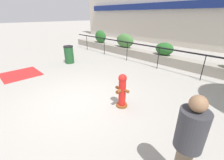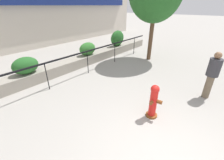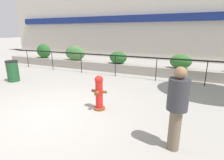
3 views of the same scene
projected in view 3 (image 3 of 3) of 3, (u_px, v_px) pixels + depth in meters
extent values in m
plane|color=#9E9991|center=(50.00, 115.00, 5.09)|extent=(120.00, 120.00, 0.00)
cube|color=beige|center=(149.00, 11.00, 14.57)|extent=(30.00, 1.00, 8.00)
cube|color=navy|center=(146.00, 18.00, 14.15)|extent=(27.00, 0.36, 0.56)
cube|color=gray|center=(123.00, 68.00, 10.30)|extent=(18.00, 0.70, 0.50)
cube|color=black|center=(115.00, 56.00, 9.10)|extent=(15.00, 0.05, 0.06)
cylinder|color=black|center=(28.00, 58.00, 11.76)|extent=(0.04, 0.04, 1.15)
cylinder|color=black|center=(52.00, 61.00, 10.92)|extent=(0.04, 0.04, 1.15)
cylinder|color=black|center=(81.00, 63.00, 10.08)|extent=(0.04, 0.04, 1.15)
cylinder|color=black|center=(115.00, 66.00, 9.25)|extent=(0.04, 0.04, 1.15)
cylinder|color=black|center=(156.00, 69.00, 8.41)|extent=(0.04, 0.04, 1.15)
cylinder|color=black|center=(206.00, 74.00, 7.57)|extent=(0.04, 0.04, 1.15)
ellipsoid|color=#235B23|center=(44.00, 51.00, 12.46)|extent=(1.14, 0.65, 0.97)
ellipsoid|color=#427538|center=(75.00, 53.00, 11.41)|extent=(1.47, 0.60, 0.93)
ellipsoid|color=#235B23|center=(118.00, 58.00, 10.25)|extent=(1.05, 0.70, 0.71)
ellipsoid|color=#2D6B28|center=(181.00, 62.00, 8.91)|extent=(1.07, 0.65, 0.71)
cylinder|color=brown|center=(99.00, 108.00, 5.45)|extent=(0.38, 0.38, 0.06)
cylinder|color=red|center=(99.00, 94.00, 5.32)|extent=(0.24, 0.24, 0.85)
sphere|color=red|center=(99.00, 80.00, 5.20)|extent=(0.25, 0.25, 0.25)
cylinder|color=brown|center=(97.00, 93.00, 5.13)|extent=(0.12, 0.15, 0.11)
cylinder|color=brown|center=(94.00, 91.00, 5.35)|extent=(0.13, 0.10, 0.09)
cylinder|color=brown|center=(104.00, 92.00, 5.24)|extent=(0.13, 0.10, 0.09)
cylinder|color=brown|center=(174.00, 130.00, 3.51)|extent=(0.32, 0.32, 0.88)
cylinder|color=#333338|center=(178.00, 95.00, 3.31)|extent=(0.53, 0.53, 0.62)
sphere|color=#8C6647|center=(181.00, 73.00, 3.19)|extent=(0.23, 0.23, 0.23)
cylinder|color=#1E5128|center=(13.00, 72.00, 8.38)|extent=(0.52, 0.52, 0.95)
cylinder|color=black|center=(11.00, 61.00, 8.24)|extent=(0.55, 0.55, 0.06)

